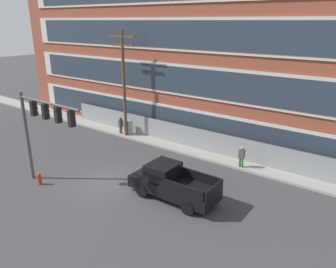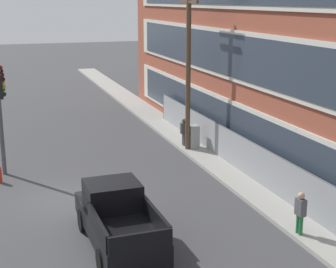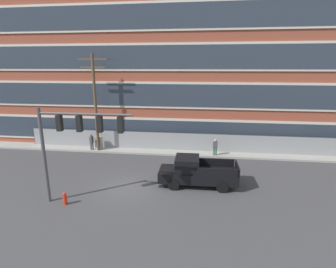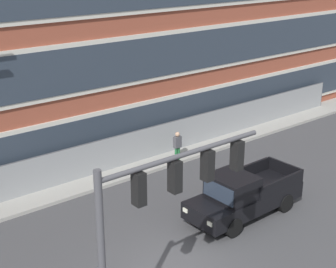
% 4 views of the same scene
% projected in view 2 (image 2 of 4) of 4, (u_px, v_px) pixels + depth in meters
% --- Properties ---
extents(ground_plane, '(160.00, 160.00, 0.00)m').
position_uv_depth(ground_plane, '(68.00, 200.00, 21.35)').
color(ground_plane, '#424244').
extents(sidewalk_building_side, '(80.00, 1.93, 0.16)m').
position_uv_depth(sidewalk_building_side, '(238.00, 177.00, 23.75)').
color(sidewalk_building_side, '#9E9B93').
rests_on(sidewalk_building_side, ground).
extents(chain_link_fence, '(32.50, 0.06, 1.86)m').
position_uv_depth(chain_link_fence, '(295.00, 188.00, 20.03)').
color(chain_link_fence, gray).
rests_on(chain_link_fence, ground).
extents(pickup_truck_black, '(5.41, 2.14, 2.02)m').
position_uv_depth(pickup_truck_black, '(117.00, 218.00, 17.21)').
color(pickup_truck_black, black).
rests_on(pickup_truck_black, ground).
extents(utility_pole_near_corner, '(2.77, 0.26, 9.13)m').
position_uv_depth(utility_pole_near_corner, '(188.00, 58.00, 26.81)').
color(utility_pole_near_corner, brown).
rests_on(utility_pole_near_corner, ground).
extents(electrical_cabinet, '(0.58, 0.54, 1.41)m').
position_uv_depth(electrical_cabinet, '(193.00, 138.00, 28.13)').
color(electrical_cabinet, '#939993').
rests_on(electrical_cabinet, ground).
extents(pedestrian_near_cabinet, '(0.32, 0.42, 1.69)m').
position_uv_depth(pedestrian_near_cabinet, '(184.00, 131.00, 28.49)').
color(pedestrian_near_cabinet, '#4C4C51').
rests_on(pedestrian_near_cabinet, ground).
extents(pedestrian_by_fence, '(0.40, 0.24, 1.69)m').
position_uv_depth(pedestrian_by_fence, '(300.00, 212.00, 17.67)').
color(pedestrian_by_fence, '#236B38').
rests_on(pedestrian_by_fence, ground).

